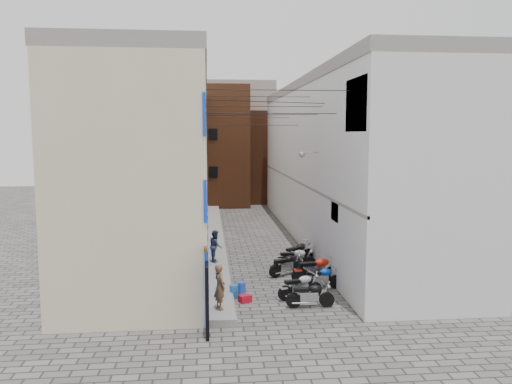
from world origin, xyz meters
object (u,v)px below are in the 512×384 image
object	(u,v)px
person_a	(220,287)
red_crate	(245,299)
water_jug_near	(234,292)
motorcycle_d	(317,268)
person_b	(216,246)
motorcycle_g	(298,252)
motorcycle_e	(287,264)
motorcycle_a	(310,294)
motorcycle_c	(321,277)
water_jug_far	(242,288)
motorcycle_b	(300,285)
motorcycle_f	(295,258)

from	to	relation	value
person_a	red_crate	size ratio (longest dim) A/B	3.61
water_jug_near	person_a	bearing A→B (deg)	-107.48
motorcycle_d	person_b	world-z (taller)	person_b
motorcycle_g	water_jug_near	world-z (taller)	motorcycle_g
motorcycle_e	water_jug_near	bearing A→B (deg)	-69.36
red_crate	person_a	bearing A→B (deg)	-125.28
motorcycle_a	person_a	bearing A→B (deg)	-78.23
motorcycle_c	motorcycle_g	distance (m)	3.82
motorcycle_d	water_jug_far	size ratio (longest dim) A/B	4.38
motorcycle_d	water_jug_near	bearing A→B (deg)	-72.95
water_jug_near	water_jug_far	size ratio (longest dim) A/B	1.04
motorcycle_b	water_jug_near	world-z (taller)	motorcycle_b
motorcycle_e	motorcycle_a	bearing A→B (deg)	-25.86
motorcycle_f	water_jug_far	size ratio (longest dim) A/B	3.97
person_a	water_jug_far	xyz separation A→B (m)	(0.87, 2.17, -0.77)
motorcycle_a	red_crate	xyz separation A→B (m)	(-2.21, 0.79, -0.36)
person_a	water_jug_far	world-z (taller)	person_a
motorcycle_c	person_b	size ratio (longest dim) A/B	1.20
motorcycle_c	water_jug_far	world-z (taller)	motorcycle_c
motorcycle_g	motorcycle_c	bearing A→B (deg)	-34.36
motorcycle_c	motorcycle_e	size ratio (longest dim) A/B	0.96
motorcycle_b	motorcycle_d	size ratio (longest dim) A/B	0.85
motorcycle_f	red_crate	bearing A→B (deg)	-31.17
motorcycle_f	red_crate	size ratio (longest dim) A/B	4.55
motorcycle_g	water_jug_near	distance (m)	5.60
motorcycle_f	motorcycle_b	bearing A→B (deg)	-6.30
person_b	water_jug_near	size ratio (longest dim) A/B	2.86
motorcycle_c	person_a	distance (m)	4.77
motorcycle_e	red_crate	distance (m)	3.84
motorcycle_e	red_crate	bearing A→B (deg)	-60.58
motorcycle_d	motorcycle_c	bearing A→B (deg)	-8.05
motorcycle_c	water_jug_far	distance (m)	3.17
red_crate	motorcycle_g	bearing A→B (deg)	60.44
motorcycle_b	motorcycle_g	bearing A→B (deg)	153.37
motorcycle_g	motorcycle_a	bearing A→B (deg)	-43.95
motorcycle_e	motorcycle_f	size ratio (longest dim) A/B	0.93
motorcycle_d	water_jug_far	world-z (taller)	motorcycle_d
motorcycle_a	water_jug_far	xyz separation A→B (m)	(-2.28, 1.63, -0.25)
motorcycle_g	water_jug_far	bearing A→B (deg)	-72.64
motorcycle_c	water_jug_near	distance (m)	3.54
motorcycle_d	person_a	bearing A→B (deg)	-57.78
motorcycle_a	motorcycle_b	distance (m)	0.98
motorcycle_e	person_a	size ratio (longest dim) A/B	1.17
motorcycle_f	water_jug_near	size ratio (longest dim) A/B	3.81
motorcycle_a	motorcycle_e	world-z (taller)	motorcycle_e
motorcycle_e	water_jug_near	world-z (taller)	motorcycle_e
motorcycle_f	motorcycle_g	distance (m)	1.02
motorcycle_b	water_jug_near	size ratio (longest dim) A/B	3.55
motorcycle_d	red_crate	size ratio (longest dim) A/B	5.02
motorcycle_a	water_jug_far	distance (m)	2.82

